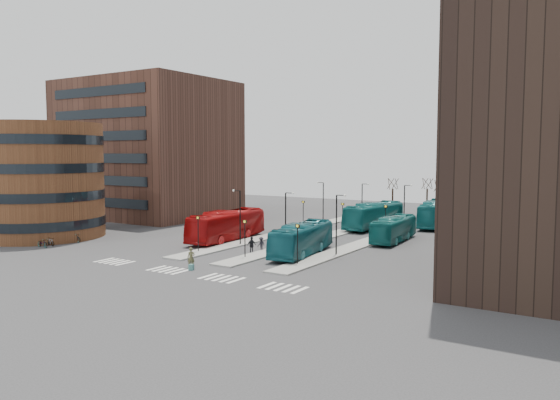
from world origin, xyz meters
The scene contains 23 objects.
ground centered at (0.00, 0.00, 0.00)m, with size 160.00×160.00×0.00m, color #2F2F32.
island_left centered at (-4.00, 30.00, 0.07)m, with size 2.50×45.00×0.15m, color gray.
island_mid centered at (2.00, 30.00, 0.07)m, with size 2.50×45.00×0.15m, color gray.
island_right centered at (8.00, 30.00, 0.07)m, with size 2.50×45.00×0.15m, color gray.
suitcase centered at (0.80, 5.00, 0.26)m, with size 0.42×0.34×0.53m, color #1B1E99.
red_bus centered at (-6.79, 19.94, 1.80)m, with size 3.02×12.90×3.59m, color #A20C0D.
teal_bus_a centered at (5.34, 16.75, 1.62)m, with size 2.72×11.63×3.24m, color #145C68.
teal_bus_b centered at (3.98, 38.97, 1.80)m, with size 3.02×12.92×3.60m, color #146567.
teal_bus_c centered at (10.30, 29.71, 1.48)m, with size 2.48×10.62×2.96m, color #136362.
teal_bus_d centered at (10.54, 45.56, 1.83)m, with size 3.08×13.16×3.66m, color #166A6E.
traveller centered at (0.16, 5.72, 0.93)m, with size 0.68×0.45×1.86m, color brown.
commuter_a centered at (-7.63, 19.44, 0.91)m, with size 0.88×0.69×1.81m, color black.
commuter_b centered at (0.65, 14.46, 0.88)m, with size 1.03×0.43×1.75m, color black.
commuter_c centered at (0.61, 16.29, 0.74)m, with size 0.95×0.55×1.48m, color black.
bicycle_near centered at (-21.00, 5.25, 0.47)m, with size 0.62×1.79×0.94m, color gray.
bicycle_mid centered at (-21.00, 6.22, 0.46)m, with size 0.43×1.53×0.92m, color gray.
bicycle_far centered at (-21.00, 9.45, 0.49)m, with size 0.65×1.87×0.98m, color gray.
crosswalk_stripes centered at (1.75, 4.00, 0.01)m, with size 22.35×2.40×0.01m.
round_building centered at (-28.00, 10.00, 6.99)m, with size 15.16×15.16×14.00m.
office_block centered at (-34.00, 33.98, 11.00)m, with size 25.00×20.12×22.00m.
sign_poles centered at (1.60, 23.00, 2.41)m, with size 12.45×22.12×3.65m.
lamp_posts centered at (2.64, 28.00, 3.58)m, with size 14.04×20.24×6.12m.
bare_trees centered at (2.67, 62.67, 2.72)m, with size 10.97×8.14×5.90m.
Camera 1 is at (32.80, -31.02, 10.31)m, focal length 35.00 mm.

